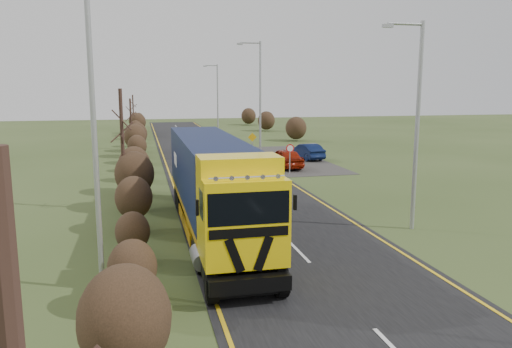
{
  "coord_description": "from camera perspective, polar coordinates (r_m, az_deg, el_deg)",
  "views": [
    {
      "loc": [
        -5.61,
        -21.33,
        6.07
      ],
      "look_at": [
        0.06,
        3.09,
        1.74
      ],
      "focal_mm": 35.0,
      "sensor_mm": 36.0,
      "label": 1
    }
  ],
  "objects": [
    {
      "name": "speed_sign",
      "position": [
        35.53,
        3.9,
        2.36
      ],
      "size": [
        0.59,
        0.1,
        2.15
      ],
      "color": "#9D9FA2",
      "rests_on": "ground"
    },
    {
      "name": "streetlight_far",
      "position": [
        67.43,
        -4.51,
        8.89
      ],
      "size": [
        1.95,
        0.18,
        9.16
      ],
      "color": "#9D9FA2",
      "rests_on": "ground"
    },
    {
      "name": "layby",
      "position": [
        43.49,
        3.23,
        1.77
      ],
      "size": [
        6.0,
        18.0,
        0.02
      ],
      "primitive_type": "cube",
      "color": "#312F2C",
      "rests_on": "ground"
    },
    {
      "name": "warning_board",
      "position": [
        45.09,
        -0.43,
        3.72
      ],
      "size": [
        0.8,
        0.11,
        2.1
      ],
      "color": "#9D9FA2",
      "rests_on": "ground"
    },
    {
      "name": "car_red_hatchback",
      "position": [
        38.36,
        3.32,
        1.81
      ],
      "size": [
        2.11,
        4.55,
        1.51
      ],
      "primitive_type": "imported",
      "rotation": [
        0.0,
        0.0,
        3.22
      ],
      "color": "maroon",
      "rests_on": "ground"
    },
    {
      "name": "road",
      "position": [
        32.4,
        -2.86,
        -1.0
      ],
      "size": [
        8.0,
        120.0,
        0.02
      ],
      "primitive_type": "cube",
      "color": "black",
      "rests_on": "ground"
    },
    {
      "name": "ground",
      "position": [
        22.88,
        1.62,
        -5.59
      ],
      "size": [
        160.0,
        160.0,
        0.0
      ],
      "primitive_type": "plane",
      "color": "#34441D",
      "rests_on": "ground"
    },
    {
      "name": "streetlight_mid",
      "position": [
        43.56,
        0.31,
        9.1
      ],
      "size": [
        2.12,
        0.2,
        10.01
      ],
      "color": "#9D9FA2",
      "rests_on": "ground"
    },
    {
      "name": "car_blue_sedan",
      "position": [
        43.18,
        5.84,
        2.57
      ],
      "size": [
        2.05,
        4.3,
        1.36
      ],
      "primitive_type": "imported",
      "rotation": [
        0.0,
        0.0,
        3.29
      ],
      "color": "#0A1537",
      "rests_on": "ground"
    },
    {
      "name": "hedgerow",
      "position": [
        29.56,
        -13.66,
        0.86
      ],
      "size": [
        2.24,
        102.04,
        6.05
      ],
      "color": "black",
      "rests_on": "ground"
    },
    {
      "name": "lorry",
      "position": [
        20.55,
        -4.98,
        -0.75
      ],
      "size": [
        2.86,
        14.68,
        4.09
      ],
      "rotation": [
        0.0,
        0.0,
        -0.0
      ],
      "color": "black",
      "rests_on": "ground"
    },
    {
      "name": "streetlight_near",
      "position": [
        22.15,
        17.75,
        6.12
      ],
      "size": [
        1.87,
        0.18,
        8.78
      ],
      "color": "#9D9FA2",
      "rests_on": "ground"
    },
    {
      "name": "lane_markings",
      "position": [
        32.1,
        -2.77,
        -1.06
      ],
      "size": [
        7.52,
        116.0,
        0.01
      ],
      "color": "gold",
      "rests_on": "road"
    },
    {
      "name": "left_pole",
      "position": [
        15.2,
        -17.97,
        3.5
      ],
      "size": [
        0.16,
        0.16,
        9.06
      ],
      "primitive_type": "cylinder",
      "color": "#9D9FA2",
      "rests_on": "ground"
    }
  ]
}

